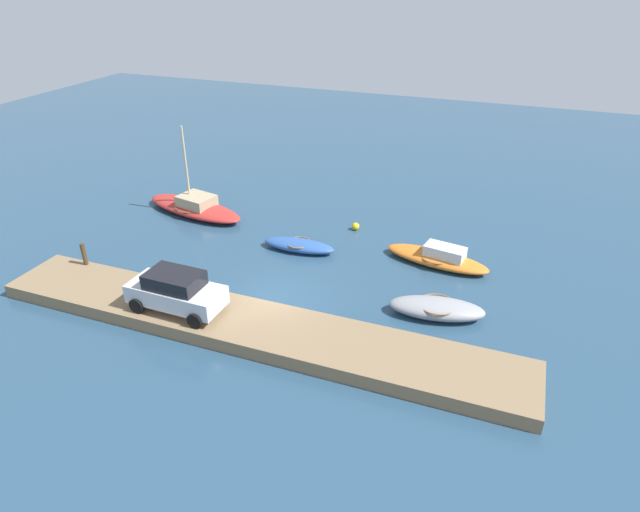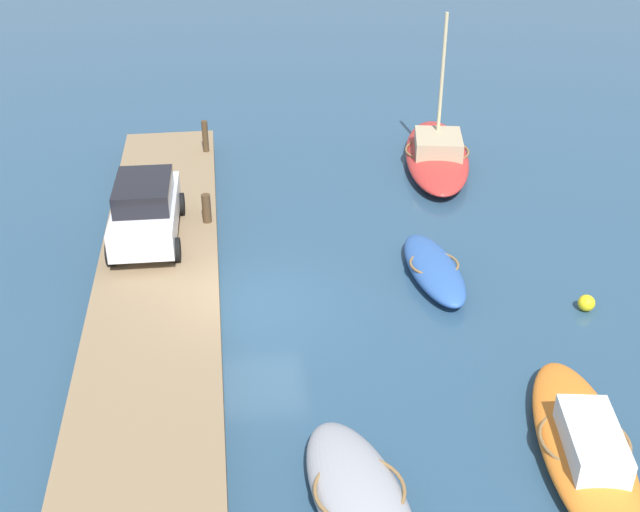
{
  "view_description": "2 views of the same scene",
  "coord_description": "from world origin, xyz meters",
  "views": [
    {
      "loc": [
        9.09,
        -17.96,
        13.25
      ],
      "look_at": [
        1.01,
        3.16,
        0.87
      ],
      "focal_mm": 30.64,
      "sensor_mm": 36.0,
      "label": 1
    },
    {
      "loc": [
        16.62,
        -0.49,
        10.8
      ],
      "look_at": [
        -0.17,
        1.72,
        1.26
      ],
      "focal_mm": 44.39,
      "sensor_mm": 36.0,
      "label": 2
    }
  ],
  "objects": [
    {
      "name": "dock_platform",
      "position": [
        0.0,
        -2.34,
        0.29
      ],
      "size": [
        22.37,
        3.09,
        0.59
      ],
      "primitive_type": "cube",
      "color": "#846B4C",
      "rests_on": "ground_plane"
    },
    {
      "name": "rowboat_grey",
      "position": [
        6.88,
        1.48,
        0.38
      ],
      "size": [
        4.16,
        2.18,
        0.75
      ],
      "rotation": [
        0.0,
        0.0,
        0.16
      ],
      "color": "#939399",
      "rests_on": "ground_plane"
    },
    {
      "name": "motorboat_orange",
      "position": [
        6.14,
        5.93,
        0.38
      ],
      "size": [
        5.37,
        2.51,
        1.05
      ],
      "rotation": [
        0.0,
        0.0,
        -0.17
      ],
      "color": "orange",
      "rests_on": "ground_plane"
    },
    {
      "name": "mooring_post_mid_west",
      "position": [
        -3.75,
        -1.05,
        1.01
      ],
      "size": [
        0.25,
        0.25,
        0.85
      ],
      "primitive_type": "cylinder",
      "color": "#47331E",
      "rests_on": "dock_platform"
    },
    {
      "name": "rowboat_blue",
      "position": [
        -0.8,
        4.83,
        0.3
      ],
      "size": [
        3.83,
        1.4,
        0.58
      ],
      "rotation": [
        0.0,
        0.0,
        0.04
      ],
      "color": "#2D569E",
      "rests_on": "ground_plane"
    },
    {
      "name": "marker_buoy",
      "position": [
        1.19,
        8.19,
        0.21
      ],
      "size": [
        0.42,
        0.42,
        0.42
      ],
      "primitive_type": "sphere",
      "color": "yellow",
      "rests_on": "ground_plane"
    },
    {
      "name": "ground_plane",
      "position": [
        0.0,
        0.0,
        0.0
      ],
      "size": [
        84.0,
        84.0,
        0.0
      ],
      "primitive_type": "plane",
      "color": "navy"
    },
    {
      "name": "mooring_post_west",
      "position": [
        -9.17,
        -1.05,
        1.13
      ],
      "size": [
        0.21,
        0.21,
        1.09
      ],
      "primitive_type": "cylinder",
      "color": "#47331E",
      "rests_on": "dock_platform"
    },
    {
      "name": "sailboat_red",
      "position": [
        -8.3,
        6.9,
        0.44
      ],
      "size": [
        7.05,
        3.48,
        5.18
      ],
      "rotation": [
        0.0,
        0.0,
        -0.2
      ],
      "color": "#B72D28",
      "rests_on": "ground_plane"
    },
    {
      "name": "parked_car",
      "position": [
        -3.0,
        -2.65,
        1.45
      ],
      "size": [
        3.98,
        1.94,
        1.68
      ],
      "rotation": [
        0.0,
        0.0,
        -0.02
      ],
      "color": "silver",
      "rests_on": "dock_platform"
    }
  ]
}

